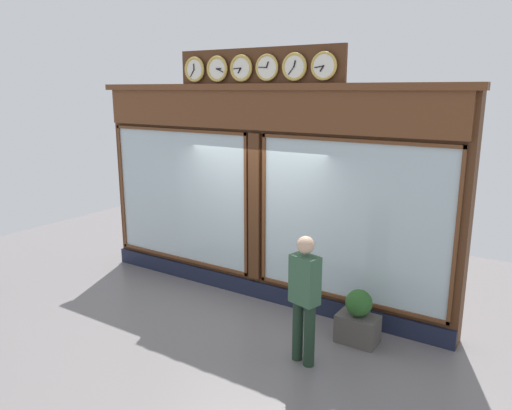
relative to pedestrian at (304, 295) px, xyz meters
The scene contains 5 objects.
ground_plane 2.34m from the pedestrian, 41.21° to the left, with size 14.00×14.00×0.00m, color slate.
shop_facade 2.37m from the pedestrian, 42.99° to the right, with size 6.55×0.42×4.03m.
pedestrian is the anchor object (origin of this frame).
planter_box 1.19m from the pedestrian, 114.81° to the right, with size 0.56×0.36×0.40m, color #4C4742.
planter_shrub 1.00m from the pedestrian, 114.81° to the right, with size 0.37×0.37×0.37m, color #285623.
Camera 1 is at (-4.19, 6.46, 3.42)m, focal length 34.30 mm.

